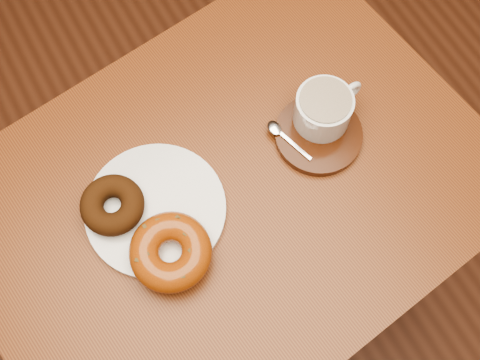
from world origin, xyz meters
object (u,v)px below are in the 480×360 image
cafe_table (231,214)px  donut_plate (156,210)px  saucer (318,135)px  coffee_cup (324,109)px

cafe_table → donut_plate: donut_plate is taller
donut_plate → saucer: size_ratio=1.54×
cafe_table → coffee_cup: 0.27m
cafe_table → saucer: size_ratio=6.30×
cafe_table → donut_plate: 0.19m
saucer → coffee_cup: size_ratio=1.18×
donut_plate → saucer: (0.30, -0.02, 0.00)m
coffee_cup → saucer: bearing=-135.8°
cafe_table → saucer: 0.23m
cafe_table → coffee_cup: size_ratio=7.42×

